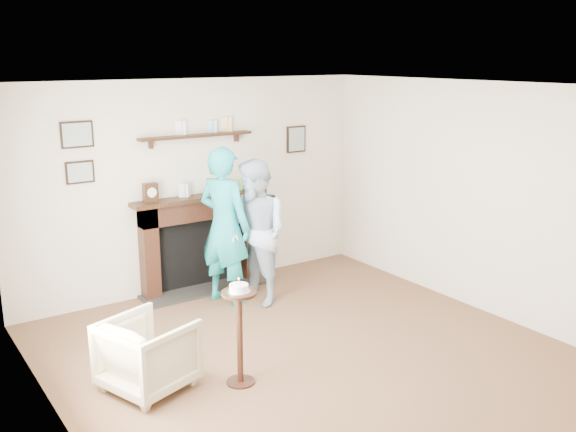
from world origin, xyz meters
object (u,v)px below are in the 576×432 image
object	(u,v)px
armchair	(150,387)
man	(257,302)
woman	(226,301)
pedestal_table	(239,319)

from	to	relation	value
armchair	man	world-z (taller)	man
woman	pedestal_table	size ratio (longest dim) A/B	1.86
armchair	pedestal_table	size ratio (longest dim) A/B	0.71
pedestal_table	woman	bearing A→B (deg)	64.79
armchair	pedestal_table	world-z (taller)	pedestal_table
woman	pedestal_table	bearing A→B (deg)	131.29
armchair	pedestal_table	bearing A→B (deg)	-136.76
woman	pedestal_table	world-z (taller)	pedestal_table
man	woman	distance (m)	0.36
man	woman	xyz separation A→B (m)	(-0.27, 0.24, 0.00)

